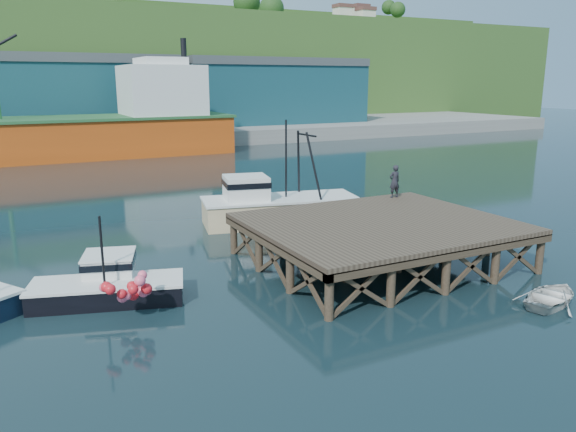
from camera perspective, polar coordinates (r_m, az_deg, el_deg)
ground at (r=25.33m, az=-1.04°, el=-6.57°), size 300.00×300.00×0.00m
wharf at (r=27.38m, az=9.49°, el=-0.95°), size 12.00×10.00×2.62m
far_quay at (r=92.24m, az=-20.95°, el=7.91°), size 160.00×40.00×2.00m
warehouse_mid at (r=86.98m, az=-20.86°, el=11.27°), size 28.00×16.00×9.00m
warehouse_right at (r=95.38m, az=-2.30°, el=12.26°), size 30.00×16.00×9.00m
cargo_ship at (r=69.56m, az=-25.86°, el=7.80°), size 55.50×10.00×13.75m
hillside at (r=121.79m, az=-23.12°, el=13.62°), size 220.00×50.00×22.00m
boat_black at (r=24.13m, az=-17.80°, el=-6.57°), size 6.40×5.30×3.72m
trawler at (r=34.94m, az=-1.14°, el=1.36°), size 10.10×5.42×6.42m
dinghy at (r=25.03m, az=25.25°, el=-7.36°), size 3.80×3.19×0.68m
dockworker at (r=32.96m, az=10.77°, el=3.48°), size 0.71×0.47×1.90m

